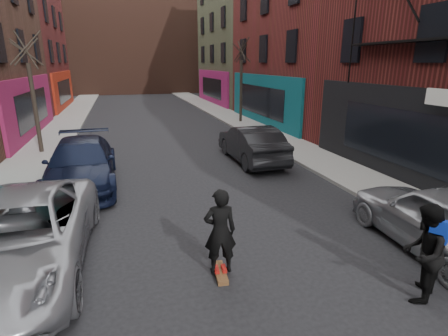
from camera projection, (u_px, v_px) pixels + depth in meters
sidewalk_left at (70, 117)px, 28.14m from camera, size 2.50×84.00×0.13m
sidewalk_right at (219, 112)px, 31.54m from camera, size 2.50×84.00×0.13m
building_far at (131, 44)px, 51.69m from camera, size 40.00×10.00×14.00m
tree_left_far at (31, 83)px, 16.18m from camera, size 2.00×2.00×6.50m
tree_right_far at (241, 74)px, 25.01m from camera, size 2.00×2.00×6.80m
parked_left_far at (18, 237)px, 7.27m from camera, size 2.95×6.04×1.65m
parked_left_end at (81, 164)px, 12.50m from camera, size 2.42×5.77×1.66m
parked_right_far at (441, 220)px, 8.09m from camera, size 2.25×4.92×1.64m
parked_right_end at (251, 144)px, 15.69m from camera, size 1.73×4.95×1.63m
skateboard at (220, 273)px, 7.38m from camera, size 0.30×0.82×0.10m
skateboarder at (220, 231)px, 7.10m from camera, size 0.71×0.51×1.83m
pedestrian at (423, 253)px, 6.41m from camera, size 1.17×1.11×1.90m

